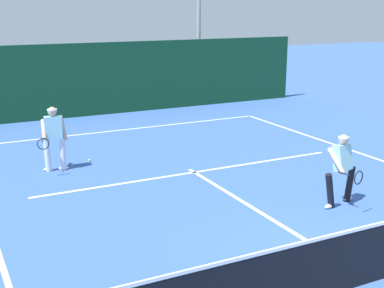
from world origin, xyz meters
The scene contains 9 objects.
ground_plane centered at (0.00, 0.00, 0.00)m, with size 80.00×80.00×0.00m, color #3B61AD.
court_line_baseline_far centered at (0.00, 11.41, 0.00)m, with size 10.16×0.10×0.01m, color white.
court_line_service centered at (0.00, 6.13, 0.00)m, with size 8.28×0.10×0.01m, color white.
court_line_centre centered at (0.00, 3.20, 0.00)m, with size 0.10×6.40×0.01m, color white.
tennis_net centered at (0.00, 0.00, 0.51)m, with size 11.13×0.09×1.06m.
player_near centered at (1.76, 2.74, 0.85)m, with size 0.99×0.88×1.55m.
player_far centered at (-3.13, 7.88, 0.92)m, with size 0.87×0.91×1.67m.
tennis_ball centered at (-2.13, 8.28, 0.03)m, with size 0.07×0.07×0.07m, color #D1E033.
back_fence_windscreen centered at (0.00, 14.27, 1.39)m, with size 17.65×0.12×2.77m, color #103E24.
Camera 1 is at (-5.80, -5.26, 4.15)m, focal length 49.07 mm.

